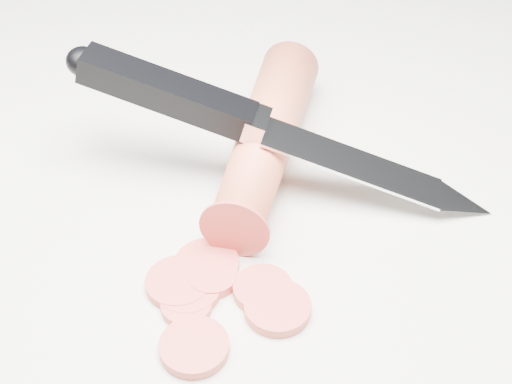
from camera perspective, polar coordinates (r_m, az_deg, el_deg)
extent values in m
plane|color=beige|center=(0.47, -2.94, -2.70)|extent=(2.40, 2.40, 0.00)
cylinder|color=#DE5234|center=(0.51, 0.84, 4.44)|extent=(0.12, 0.19, 0.04)
cylinder|color=#CA3D34|center=(0.45, -3.95, -5.74)|extent=(0.04, 0.04, 0.01)
cylinder|color=#CA3D34|center=(0.43, -5.58, -9.07)|extent=(0.03, 0.03, 0.01)
cylinder|color=#CA3D34|center=(0.44, -6.22, -7.23)|extent=(0.04, 0.04, 0.01)
cylinder|color=#CA3D34|center=(0.43, 0.54, -7.80)|extent=(0.04, 0.04, 0.01)
cylinder|color=#CA3D34|center=(0.42, 1.73, -9.24)|extent=(0.04, 0.04, 0.01)
cylinder|color=#CA3D34|center=(0.43, -5.48, -7.76)|extent=(0.04, 0.04, 0.01)
cylinder|color=#CA3D34|center=(0.44, -3.50, -6.80)|extent=(0.03, 0.03, 0.01)
cylinder|color=#CA3D34|center=(0.41, -4.96, -12.25)|extent=(0.04, 0.04, 0.01)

